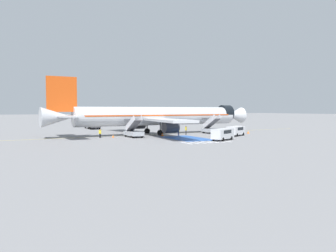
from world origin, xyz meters
TOP-DOWN VIEW (x-y plane):
  - ground_plane at (0.00, 0.00)m, footprint 600.00×600.00m
  - apron_leadline_yellow at (1.48, -0.23)m, footprint 80.37×5.40m
  - apron_stand_patch_blue at (1.48, -11.57)m, footprint 6.14×11.73m
  - apron_walkway_bar_0 at (-2.72, -18.90)m, footprint 0.44×3.60m
  - apron_walkway_bar_1 at (-1.52, -18.90)m, footprint 0.44×3.60m
  - apron_walkway_bar_2 at (-0.32, -18.90)m, footprint 0.44×3.60m
  - apron_walkway_bar_3 at (0.88, -18.90)m, footprint 0.44×3.60m
  - apron_walkway_bar_4 at (2.08, -18.90)m, footprint 0.44×3.60m
  - apron_walkway_bar_5 at (3.28, -18.90)m, footprint 0.44×3.60m
  - apron_walkway_bar_6 at (4.48, -18.90)m, footprint 0.44×3.60m
  - airliner at (0.83, -0.28)m, footprint 46.64×34.79m
  - boarding_stairs_forward at (11.79, -4.04)m, footprint 2.51×5.34m
  - boarding_stairs_aft at (-6.43, -5.22)m, footprint 2.51×5.34m
  - fuel_tanker at (-7.22, 24.82)m, footprint 2.66×8.68m
  - service_van_0 at (12.75, -11.19)m, footprint 5.11×3.95m
  - service_van_1 at (4.98, -17.68)m, footprint 5.48×4.09m
  - ground_crew_0 at (2.92, -5.58)m, footprint 0.32×0.47m
  - ground_crew_1 at (-12.48, -3.97)m, footprint 0.49×0.40m
  - ground_crew_2 at (5.37, -4.25)m, footprint 0.47×0.46m
  - traffic_cone_0 at (-10.05, -4.00)m, footprint 0.45×0.45m
  - traffic_cone_1 at (-0.37, -5.12)m, footprint 0.56×0.56m
  - traffic_cone_2 at (19.20, -7.19)m, footprint 0.54×0.54m

SIDE VIEW (x-z plane):
  - ground_plane at x=0.00m, z-range 0.00..0.00m
  - apron_leadline_yellow at x=1.48m, z-range 0.00..0.01m
  - apron_stand_patch_blue at x=1.48m, z-range 0.00..0.01m
  - apron_walkway_bar_0 at x=-2.72m, z-range 0.00..0.01m
  - apron_walkway_bar_1 at x=-1.52m, z-range 0.00..0.01m
  - apron_walkway_bar_2 at x=-0.32m, z-range 0.00..0.01m
  - apron_walkway_bar_3 at x=0.88m, z-range 0.00..0.01m
  - apron_walkway_bar_4 at x=2.08m, z-range 0.00..0.01m
  - apron_walkway_bar_5 at x=3.28m, z-range 0.00..0.01m
  - apron_walkway_bar_6 at x=4.48m, z-range 0.00..0.01m
  - traffic_cone_0 at x=-10.05m, z-range 0.00..0.50m
  - traffic_cone_2 at x=19.20m, z-range 0.00..0.60m
  - traffic_cone_1 at x=-0.37m, z-range 0.00..0.62m
  - ground_crew_1 at x=-12.48m, z-range 0.12..1.74m
  - ground_crew_0 at x=2.92m, z-range 0.13..1.87m
  - boarding_stairs_aft at x=-6.43m, z-range -1.07..3.08m
  - boarding_stairs_forward at x=11.79m, z-range -1.08..3.10m
  - ground_crew_2 at x=5.37m, z-range 0.15..2.00m
  - service_van_0 at x=12.75m, z-range 0.20..2.10m
  - service_van_1 at x=4.98m, z-range 0.20..2.14m
  - fuel_tanker at x=-7.22m, z-range 0.00..3.25m
  - airliner at x=0.83m, z-range -1.79..9.36m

